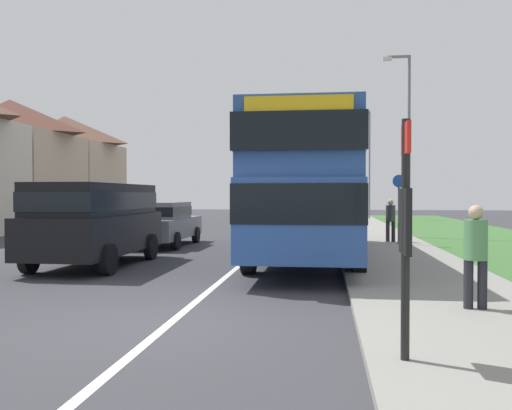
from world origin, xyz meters
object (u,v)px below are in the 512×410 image
object	(u,v)px
street_lamp_mid	(406,134)
pedestrian_walking_away	(391,218)
bus_stop_sign	(405,222)
parked_van_black	(96,217)
pedestrian_at_stop	(476,252)
parked_car_grey	(162,222)
double_decker_bus	(307,183)
cycle_route_sign	(399,206)
street_lamp_far	(368,158)

from	to	relation	value
street_lamp_mid	pedestrian_walking_away	bearing A→B (deg)	-108.65
bus_stop_sign	street_lamp_mid	world-z (taller)	street_lamp_mid
bus_stop_sign	parked_van_black	bearing A→B (deg)	131.17
pedestrian_at_stop	street_lamp_mid	xyz separation A→B (m)	(1.08, 14.65, 3.35)
parked_car_grey	pedestrian_walking_away	xyz separation A→B (m)	(8.14, 1.43, 0.11)
parked_van_black	parked_car_grey	xyz separation A→B (m)	(0.04, 5.54, -0.39)
parked_car_grey	pedestrian_walking_away	bearing A→B (deg)	9.96
parked_van_black	street_lamp_mid	world-z (taller)	street_lamp_mid
double_decker_bus	pedestrian_at_stop	bearing A→B (deg)	-68.66
parked_car_grey	pedestrian_walking_away	world-z (taller)	pedestrian_walking_away
parked_car_grey	bus_stop_sign	bearing A→B (deg)	-63.32
parked_van_black	cycle_route_sign	bearing A→B (deg)	35.93
double_decker_bus	street_lamp_mid	xyz separation A→B (m)	(3.81, 7.68, 2.18)
parked_car_grey	pedestrian_at_stop	xyz separation A→B (m)	(8.01, -10.40, 0.11)
pedestrian_at_stop	street_lamp_mid	distance (m)	15.06
pedestrian_at_stop	parked_van_black	bearing A→B (deg)	148.83
parked_car_grey	pedestrian_walking_away	size ratio (longest dim) A/B	2.75
cycle_route_sign	bus_stop_sign	bearing A→B (deg)	-97.18
double_decker_bus	bus_stop_sign	size ratio (longest dim) A/B	4.20
pedestrian_walking_away	pedestrian_at_stop	bearing A→B (deg)	-90.65
parked_van_black	bus_stop_sign	xyz separation A→B (m)	(6.64, -7.59, 0.28)
parked_van_black	cycle_route_sign	xyz separation A→B (m)	(8.35, 6.05, 0.17)
street_lamp_far	bus_stop_sign	bearing A→B (deg)	-93.76
pedestrian_at_stop	cycle_route_sign	bearing A→B (deg)	88.38
double_decker_bus	pedestrian_at_stop	size ratio (longest dim) A/B	6.54
bus_stop_sign	parked_car_grey	bearing A→B (deg)	116.68
parked_car_grey	street_lamp_mid	bearing A→B (deg)	25.03
double_decker_bus	parked_car_grey	distance (m)	6.43
parked_van_black	pedestrian_at_stop	distance (m)	9.41
parked_van_black	pedestrian_walking_away	xyz separation A→B (m)	(8.18, 6.97, -0.28)
parked_van_black	cycle_route_sign	world-z (taller)	cycle_route_sign
parked_car_grey	cycle_route_sign	size ratio (longest dim) A/B	1.82
pedestrian_at_stop	cycle_route_sign	distance (m)	10.93
double_decker_bus	cycle_route_sign	bearing A→B (deg)	52.52
street_lamp_mid	street_lamp_far	world-z (taller)	street_lamp_far
pedestrian_walking_away	street_lamp_mid	world-z (taller)	street_lamp_mid
pedestrian_walking_away	cycle_route_sign	size ratio (longest dim) A/B	0.66
pedestrian_walking_away	street_lamp_far	bearing A→B (deg)	87.89
parked_van_black	street_lamp_mid	size ratio (longest dim) A/B	0.65
parked_car_grey	parked_van_black	bearing A→B (deg)	-90.41
parked_van_black	pedestrian_walking_away	distance (m)	10.75
parked_car_grey	cycle_route_sign	xyz separation A→B (m)	(8.31, 0.52, 0.56)
double_decker_bus	street_lamp_far	bearing A→B (deg)	81.87
double_decker_bus	bus_stop_sign	world-z (taller)	double_decker_bus
cycle_route_sign	double_decker_bus	bearing A→B (deg)	-127.48
bus_stop_sign	pedestrian_walking_away	bearing A→B (deg)	83.95
street_lamp_mid	double_decker_bus	bearing A→B (deg)	-116.36
street_lamp_mid	bus_stop_sign	bearing A→B (deg)	-98.17
street_lamp_mid	parked_van_black	bearing A→B (deg)	-133.03
pedestrian_at_stop	pedestrian_walking_away	size ratio (longest dim) A/B	1.00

